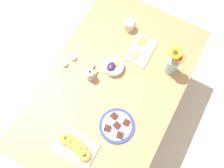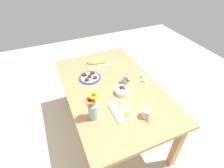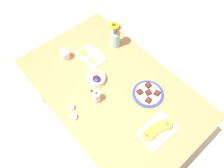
{
  "view_description": "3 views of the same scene",
  "coord_description": "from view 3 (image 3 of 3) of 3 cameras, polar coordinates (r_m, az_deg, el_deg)",
  "views": [
    {
      "loc": [
        -0.54,
        -0.29,
        2.53
      ],
      "look_at": [
        0.0,
        0.0,
        0.78
      ],
      "focal_mm": 40.0,
      "sensor_mm": 36.0,
      "label": 1
    },
    {
      "loc": [
        1.37,
        -0.59,
        1.99
      ],
      "look_at": [
        0.0,
        0.0,
        0.78
      ],
      "focal_mm": 28.0,
      "sensor_mm": 36.0,
      "label": 2
    },
    {
      "loc": [
        -0.73,
        0.63,
        2.32
      ],
      "look_at": [
        0.0,
        0.0,
        0.78
      ],
      "focal_mm": 35.0,
      "sensor_mm": 36.0,
      "label": 3
    }
  ],
  "objects": [
    {
      "name": "ground_plane",
      "position": [
        2.51,
        0.0,
        -9.47
      ],
      "size": [
        6.0,
        6.0,
        0.0
      ],
      "primitive_type": "plane",
      "color": "beige"
    },
    {
      "name": "dining_table",
      "position": [
        1.92,
        0.0,
        -1.98
      ],
      "size": [
        1.6,
        1.0,
        0.74
      ],
      "color": "#A87A4C",
      "rests_on": "ground_plane"
    },
    {
      "name": "coffee_mug",
      "position": [
        2.04,
        -12.23,
        7.52
      ],
      "size": [
        0.12,
        0.09,
        0.09
      ],
      "color": "beige",
      "rests_on": "dining_table"
    },
    {
      "name": "grape_bowl",
      "position": [
        1.86,
        -4.14,
        1.46
      ],
      "size": [
        0.16,
        0.16,
        0.07
      ],
      "color": "white",
      "rests_on": "dining_table"
    },
    {
      "name": "cheese_platter",
      "position": [
        2.04,
        -5.58,
        7.25
      ],
      "size": [
        0.26,
        0.17,
        0.03
      ],
      "color": "white",
      "rests_on": "dining_table"
    },
    {
      "name": "croissant_platter",
      "position": [
        1.69,
        11.7,
        -11.67
      ],
      "size": [
        0.19,
        0.29,
        0.05
      ],
      "color": "white",
      "rests_on": "dining_table"
    },
    {
      "name": "jam_cup_honey",
      "position": [
        1.77,
        -10.59,
        -6.07
      ],
      "size": [
        0.05,
        0.05,
        0.03
      ],
      "color": "white",
      "rests_on": "dining_table"
    },
    {
      "name": "jam_cup_berry",
      "position": [
        1.73,
        -9.94,
        -8.48
      ],
      "size": [
        0.05,
        0.05,
        0.03
      ],
      "color": "white",
      "rests_on": "dining_table"
    },
    {
      "name": "dessert_plate",
      "position": [
        1.83,
        9.41,
        -2.47
      ],
      "size": [
        0.26,
        0.26,
        0.05
      ],
      "color": "navy",
      "rests_on": "dining_table"
    },
    {
      "name": "flower_vase",
      "position": [
        2.06,
        0.87,
        11.93
      ],
      "size": [
        0.09,
        0.13,
        0.27
      ],
      "color": "#99C1B7",
      "rests_on": "dining_table"
    },
    {
      "name": "moka_pot",
      "position": [
        1.75,
        -4.06,
        -3.35
      ],
      "size": [
        0.11,
        0.07,
        0.12
      ],
      "color": "#B7B7BC",
      "rests_on": "dining_table"
    }
  ]
}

